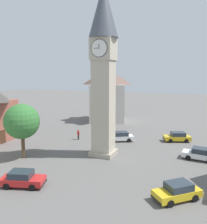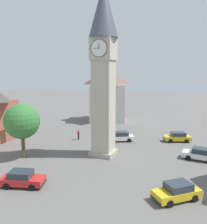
{
  "view_description": "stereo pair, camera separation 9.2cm",
  "coord_description": "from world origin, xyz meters",
  "px_view_note": "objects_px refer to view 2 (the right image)",
  "views": [
    {
      "loc": [
        -11.42,
        27.91,
        10.76
      ],
      "look_at": [
        0.0,
        0.0,
        5.76
      ],
      "focal_mm": 37.93,
      "sensor_mm": 36.0,
      "label": 1
    },
    {
      "loc": [
        -11.5,
        27.88,
        10.76
      ],
      "look_at": [
        0.0,
        0.0,
        5.76
      ],
      "focal_mm": 37.93,
      "sensor_mm": 36.0,
      "label": 2
    }
  ],
  "objects_px": {
    "clock_tower": "(103,57)",
    "pedestrian": "(78,133)",
    "car_blue_kerb": "(121,137)",
    "car_black_far": "(177,137)",
    "car_silver_kerb": "(200,154)",
    "building_corner_back": "(107,95)",
    "car_white_side": "(22,179)",
    "car_red_corner": "(177,191)",
    "tree": "(22,121)"
  },
  "relations": [
    {
      "from": "clock_tower",
      "to": "pedestrian",
      "type": "xyz_separation_m",
      "value": [
        6.56,
        -5.17,
        -11.7
      ]
    },
    {
      "from": "car_blue_kerb",
      "to": "car_black_far",
      "type": "relative_size",
      "value": 0.99
    },
    {
      "from": "car_silver_kerb",
      "to": "building_corner_back",
      "type": "xyz_separation_m",
      "value": [
        19.78,
        -18.68,
        5.15
      ]
    },
    {
      "from": "car_blue_kerb",
      "to": "car_white_side",
      "type": "relative_size",
      "value": 0.99
    },
    {
      "from": "car_black_far",
      "to": "building_corner_back",
      "type": "relative_size",
      "value": 0.38
    },
    {
      "from": "pedestrian",
      "to": "building_corner_back",
      "type": "relative_size",
      "value": 0.15
    },
    {
      "from": "car_red_corner",
      "to": "pedestrian",
      "type": "height_order",
      "value": "pedestrian"
    },
    {
      "from": "car_silver_kerb",
      "to": "car_black_far",
      "type": "height_order",
      "value": "same"
    },
    {
      "from": "tree",
      "to": "building_corner_back",
      "type": "xyz_separation_m",
      "value": [
        -1.13,
        -26.45,
        1.17
      ]
    },
    {
      "from": "car_blue_kerb",
      "to": "car_silver_kerb",
      "type": "height_order",
      "value": "same"
    },
    {
      "from": "car_silver_kerb",
      "to": "pedestrian",
      "type": "bearing_deg",
      "value": -7.3
    },
    {
      "from": "car_black_far",
      "to": "car_silver_kerb",
      "type": "bearing_deg",
      "value": 114.89
    },
    {
      "from": "car_black_far",
      "to": "pedestrian",
      "type": "relative_size",
      "value": 2.64
    },
    {
      "from": "car_red_corner",
      "to": "car_black_far",
      "type": "bearing_deg",
      "value": -84.84
    },
    {
      "from": "car_white_side",
      "to": "tree",
      "type": "distance_m",
      "value": 9.04
    },
    {
      "from": "car_black_far",
      "to": "pedestrian",
      "type": "distance_m",
      "value": 15.84
    },
    {
      "from": "car_red_corner",
      "to": "building_corner_back",
      "type": "height_order",
      "value": "building_corner_back"
    },
    {
      "from": "car_silver_kerb",
      "to": "car_white_side",
      "type": "xyz_separation_m",
      "value": [
        15.7,
        13.98,
        0.0
      ]
    },
    {
      "from": "car_blue_kerb",
      "to": "car_silver_kerb",
      "type": "xyz_separation_m",
      "value": [
        -11.76,
        4.05,
        0.0
      ]
    },
    {
      "from": "car_white_side",
      "to": "building_corner_back",
      "type": "relative_size",
      "value": 0.38
    },
    {
      "from": "clock_tower",
      "to": "car_blue_kerb",
      "type": "bearing_deg",
      "value": -90.97
    },
    {
      "from": "car_silver_kerb",
      "to": "tree",
      "type": "relative_size",
      "value": 0.61
    },
    {
      "from": "clock_tower",
      "to": "building_corner_back",
      "type": "height_order",
      "value": "clock_tower"
    },
    {
      "from": "clock_tower",
      "to": "car_blue_kerb",
      "type": "relative_size",
      "value": 4.91
    },
    {
      "from": "car_white_side",
      "to": "pedestrian",
      "type": "relative_size",
      "value": 2.63
    },
    {
      "from": "car_white_side",
      "to": "clock_tower",
      "type": "bearing_deg",
      "value": -108.87
    },
    {
      "from": "car_silver_kerb",
      "to": "tree",
      "type": "height_order",
      "value": "tree"
    },
    {
      "from": "car_silver_kerb",
      "to": "car_blue_kerb",
      "type": "bearing_deg",
      "value": -18.99
    },
    {
      "from": "car_blue_kerb",
      "to": "car_black_far",
      "type": "xyz_separation_m",
      "value": [
        -8.38,
        -3.24,
        0.0
      ]
    },
    {
      "from": "car_silver_kerb",
      "to": "car_white_side",
      "type": "bearing_deg",
      "value": 41.69
    },
    {
      "from": "car_silver_kerb",
      "to": "car_black_far",
      "type": "bearing_deg",
      "value": -65.11
    },
    {
      "from": "clock_tower",
      "to": "car_blue_kerb",
      "type": "xyz_separation_m",
      "value": [
        -0.12,
        -6.85,
        -11.94
      ]
    },
    {
      "from": "pedestrian",
      "to": "building_corner_back",
      "type": "bearing_deg",
      "value": -85.29
    },
    {
      "from": "car_silver_kerb",
      "to": "building_corner_back",
      "type": "relative_size",
      "value": 0.37
    },
    {
      "from": "car_black_far",
      "to": "pedestrian",
      "type": "height_order",
      "value": "pedestrian"
    },
    {
      "from": "clock_tower",
      "to": "car_blue_kerb",
      "type": "height_order",
      "value": "clock_tower"
    },
    {
      "from": "car_silver_kerb",
      "to": "pedestrian",
      "type": "height_order",
      "value": "pedestrian"
    },
    {
      "from": "car_red_corner",
      "to": "car_silver_kerb",
      "type": "bearing_deg",
      "value": -99.04
    },
    {
      "from": "car_blue_kerb",
      "to": "tree",
      "type": "relative_size",
      "value": 0.63
    },
    {
      "from": "car_black_far",
      "to": "building_corner_back",
      "type": "height_order",
      "value": "building_corner_back"
    },
    {
      "from": "car_white_side",
      "to": "car_black_far",
      "type": "distance_m",
      "value": 24.57
    },
    {
      "from": "car_red_corner",
      "to": "car_white_side",
      "type": "height_order",
      "value": "same"
    },
    {
      "from": "car_silver_kerb",
      "to": "pedestrian",
      "type": "distance_m",
      "value": 18.59
    },
    {
      "from": "pedestrian",
      "to": "tree",
      "type": "height_order",
      "value": "tree"
    },
    {
      "from": "clock_tower",
      "to": "building_corner_back",
      "type": "xyz_separation_m",
      "value": [
        7.91,
        -21.49,
        -6.79
      ]
    },
    {
      "from": "car_silver_kerb",
      "to": "building_corner_back",
      "type": "distance_m",
      "value": 27.69
    },
    {
      "from": "clock_tower",
      "to": "tree",
      "type": "distance_m",
      "value": 13.02
    },
    {
      "from": "car_white_side",
      "to": "tree",
      "type": "relative_size",
      "value": 0.64
    },
    {
      "from": "clock_tower",
      "to": "car_red_corner",
      "type": "relative_size",
      "value": 5.18
    },
    {
      "from": "clock_tower",
      "to": "tree",
      "type": "relative_size",
      "value": 3.11
    }
  ]
}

